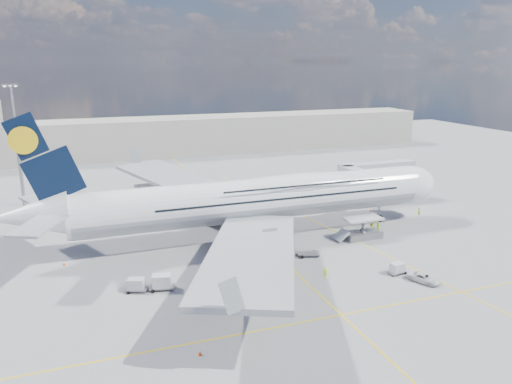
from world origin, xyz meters
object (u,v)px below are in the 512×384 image
object	(u,v)px
dolly_back	(162,282)
cone_wing_left_outer	(165,209)
cargo_loader	(362,231)
dolly_nose_near	(308,254)
cone_nose	(370,210)
airliner	(258,198)
crew_nose	(419,212)
crew_tug	(325,273)
cone_wing_right_outer	(200,353)
dolly_nose_far	(397,268)
dolly_row_c	(231,288)
service_van	(424,278)
crew_wing	(234,278)
cone_wing_right_inner	(218,292)
jet_bridge	(371,173)
catering_truck_inner	(176,210)
crew_loader	(372,227)
light_mast	(17,144)
dolly_row_a	(136,285)
cone_wing_left_inner	(212,223)
cone_tail	(64,264)
catering_truck_outer	(148,192)
crew_van	(378,226)
baggage_tug	(247,301)
dolly_row_b	(250,288)

from	to	relation	value
dolly_back	cone_wing_left_outer	distance (m)	37.65
cargo_loader	dolly_nose_near	size ratio (longest dim) A/B	2.21
cargo_loader	cone_nose	world-z (taller)	cargo_loader
airliner	crew_nose	distance (m)	34.51
crew_tug	cone_wing_right_outer	distance (m)	24.65
dolly_nose_far	cone_wing_left_outer	size ratio (longest dim) A/B	5.17
dolly_row_c	cone_nose	xyz separation A→B (m)	(37.55, 24.95, -0.08)
service_van	cone_wing_left_outer	size ratio (longest dim) A/B	8.09
cargo_loader	dolly_nose_far	bearing A→B (deg)	-102.26
crew_wing	cone_wing_right_inner	distance (m)	3.81
jet_bridge	service_van	xyz separation A→B (m)	(-14.39, -36.72, -6.23)
crew_nose	crew_tug	world-z (taller)	crew_nose
crew_tug	cone_wing_right_outer	xyz separation A→B (m)	(-21.22, -12.54, -0.58)
catering_truck_inner	jet_bridge	bearing A→B (deg)	0.49
jet_bridge	crew_loader	distance (m)	19.06
dolly_nose_near	cone_wing_right_outer	world-z (taller)	cone_wing_right_outer
light_mast	cone_wing_right_outer	world-z (taller)	light_mast
light_mast	dolly_row_a	world-z (taller)	light_mast
service_van	crew_loader	world-z (taller)	crew_loader
dolly_row_c	cone_wing_right_outer	bearing A→B (deg)	-100.64
cone_wing_left_outer	cone_wing_left_inner	bearing A→B (deg)	-62.22
dolly_back	cone_tail	bearing A→B (deg)	146.92
dolly_back	crew_tug	xyz separation A→B (m)	(22.32, -4.47, -0.28)
light_mast	catering_truck_outer	world-z (taller)	light_mast
light_mast	dolly_nose_near	bearing A→B (deg)	-46.23
cone_nose	cone_wing_right_inner	xyz separation A→B (m)	(-39.58, -25.53, 0.03)
jet_bridge	cargo_loader	distance (m)	22.93
airliner	cone_wing_left_inner	xyz separation A→B (m)	(-5.98, 8.70, -6.56)
crew_van	baggage_tug	bearing A→B (deg)	70.92
dolly_back	crew_nose	size ratio (longest dim) A/B	1.97
crew_tug	cone_nose	size ratio (longest dim) A/B	3.49
cone_wing_left_inner	dolly_back	bearing A→B (deg)	-119.26
cargo_loader	dolly_nose_far	distance (m)	15.36
dolly_back	dolly_row_a	bearing A→B (deg)	-176.12
cone_wing_right_inner	crew_van	bearing A→B (deg)	23.17
dolly_row_c	catering_truck_inner	size ratio (longest dim) A/B	0.44
dolly_row_b	crew_wing	distance (m)	3.11
dolly_row_c	dolly_row_a	bearing A→B (deg)	-179.51
dolly_back	dolly_nose_far	world-z (taller)	dolly_back
baggage_tug	cone_tail	bearing A→B (deg)	121.06
airliner	cargo_loader	size ratio (longest dim) A/B	9.28
airliner	catering_truck_inner	size ratio (longest dim) A/B	11.30
dolly_row_b	dolly_nose_far	world-z (taller)	dolly_nose_far
catering_truck_inner	cone_wing_right_inner	bearing A→B (deg)	-86.77
dolly_nose_far	service_van	xyz separation A→B (m)	(1.86, -3.67, -0.28)
cargo_loader	cone_wing_right_inner	distance (m)	31.93
light_mast	crew_nose	bearing A→B (deg)	-25.32
baggage_tug	cone_nose	bearing A→B (deg)	25.13
service_van	cone_wing_left_inner	bearing A→B (deg)	95.85
crew_van	cone_wing_right_outer	bearing A→B (deg)	74.61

